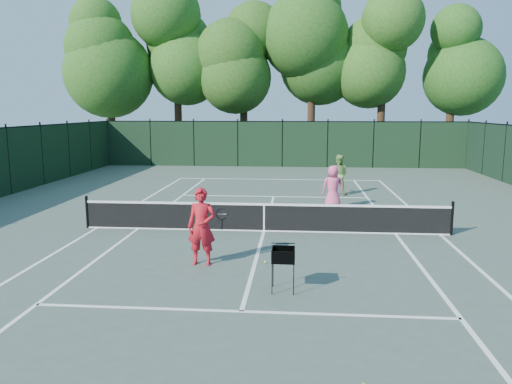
# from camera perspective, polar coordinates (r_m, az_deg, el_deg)

# --- Properties ---
(ground) EXTENTS (90.00, 90.00, 0.00)m
(ground) POSITION_cam_1_polar(r_m,az_deg,el_deg) (15.94, 0.92, -4.51)
(ground) COLOR #435247
(ground) RESTS_ON ground
(sideline_doubles_left) EXTENTS (0.10, 23.77, 0.01)m
(sideline_doubles_left) POSITION_cam_1_polar(r_m,az_deg,el_deg) (17.19, -17.68, -3.92)
(sideline_doubles_left) COLOR white
(sideline_doubles_left) RESTS_ON ground
(sideline_doubles_right) EXTENTS (0.10, 23.77, 0.01)m
(sideline_doubles_right) POSITION_cam_1_polar(r_m,az_deg,el_deg) (16.52, 20.33, -4.61)
(sideline_doubles_right) COLOR white
(sideline_doubles_right) RESTS_ON ground
(sideline_singles_left) EXTENTS (0.10, 23.77, 0.01)m
(sideline_singles_left) POSITION_cam_1_polar(r_m,az_deg,el_deg) (16.72, -13.33, -4.10)
(sideline_singles_left) COLOR white
(sideline_singles_left) RESTS_ON ground
(sideline_singles_right) EXTENTS (0.10, 23.77, 0.01)m
(sideline_singles_right) POSITION_cam_1_polar(r_m,az_deg,el_deg) (16.20, 15.65, -4.63)
(sideline_singles_right) COLOR white
(sideline_singles_right) RESTS_ON ground
(baseline_far) EXTENTS (10.97, 0.10, 0.01)m
(baseline_far) POSITION_cam_1_polar(r_m,az_deg,el_deg) (27.61, 2.59, 1.45)
(baseline_far) COLOR white
(baseline_far) RESTS_ON ground
(service_line_near) EXTENTS (8.23, 0.10, 0.01)m
(service_line_near) POSITION_cam_1_polar(r_m,az_deg,el_deg) (9.88, -1.67, -13.48)
(service_line_near) COLOR white
(service_line_near) RESTS_ON ground
(service_line_far) EXTENTS (8.23, 0.10, 0.01)m
(service_line_far) POSITION_cam_1_polar(r_m,az_deg,el_deg) (22.20, 2.04, -0.52)
(service_line_far) COLOR white
(service_line_far) RESTS_ON ground
(center_service_line) EXTENTS (0.10, 12.80, 0.01)m
(center_service_line) POSITION_cam_1_polar(r_m,az_deg,el_deg) (15.94, 0.92, -4.50)
(center_service_line) COLOR white
(center_service_line) RESTS_ON ground
(tennis_net) EXTENTS (11.69, 0.09, 1.06)m
(tennis_net) POSITION_cam_1_polar(r_m,az_deg,el_deg) (15.83, 0.92, -2.84)
(tennis_net) COLOR black
(tennis_net) RESTS_ON ground
(fence_far) EXTENTS (24.00, 0.05, 3.00)m
(fence_far) POSITION_cam_1_polar(r_m,az_deg,el_deg) (33.53, 3.02, 5.44)
(fence_far) COLOR black
(fence_far) RESTS_ON ground
(tree_0) EXTENTS (6.40, 6.40, 13.14)m
(tree_0) POSITION_cam_1_polar(r_m,az_deg,el_deg) (39.75, -16.52, 15.32)
(tree_0) COLOR black
(tree_0) RESTS_ON ground
(tree_1) EXTENTS (6.80, 6.80, 13.98)m
(tree_1) POSITION_cam_1_polar(r_m,az_deg,el_deg) (38.81, -9.09, 16.53)
(tree_1) COLOR black
(tree_1) RESTS_ON ground
(tree_2) EXTENTS (6.00, 6.00, 12.40)m
(tree_2) POSITION_cam_1_polar(r_m,az_deg,el_deg) (37.65, -1.44, 15.38)
(tree_2) COLOR black
(tree_2) RESTS_ON ground
(tree_3) EXTENTS (7.00, 7.00, 14.45)m
(tree_3) POSITION_cam_1_polar(r_m,az_deg,el_deg) (38.10, 6.49, 17.20)
(tree_3) COLOR black
(tree_3) RESTS_ON ground
(tree_4) EXTENTS (6.20, 6.20, 12.97)m
(tree_4) POSITION_cam_1_polar(r_m,az_deg,el_deg) (37.76, 14.40, 15.72)
(tree_4) COLOR black
(tree_4) RESTS_ON ground
(tree_5) EXTENTS (5.80, 5.80, 12.23)m
(tree_5) POSITION_cam_1_polar(r_m,az_deg,el_deg) (39.29, 21.69, 14.46)
(tree_5) COLOR black
(tree_5) RESTS_ON ground
(coach) EXTENTS (0.97, 0.63, 1.94)m
(coach) POSITION_cam_1_polar(r_m,az_deg,el_deg) (12.48, -6.22, -3.94)
(coach) COLOR red
(coach) RESTS_ON ground
(player_pink) EXTENTS (0.85, 0.57, 1.71)m
(player_pink) POSITION_cam_1_polar(r_m,az_deg,el_deg) (19.55, 8.79, 0.54)
(player_pink) COLOR #E95283
(player_pink) RESTS_ON ground
(player_green) EXTENTS (1.06, 0.93, 1.82)m
(player_green) POSITION_cam_1_polar(r_m,az_deg,el_deg) (22.89, 9.43, 1.97)
(player_green) COLOR #8EBE5F
(player_green) RESTS_ON ground
(ball_hopper) EXTENTS (0.50, 0.50, 0.94)m
(ball_hopper) POSITION_cam_1_polar(r_m,az_deg,el_deg) (10.67, 3.14, -7.23)
(ball_hopper) COLOR black
(ball_hopper) RESTS_ON ground
(loose_ball_midcourt) EXTENTS (0.07, 0.07, 0.07)m
(loose_ball_midcourt) POSITION_cam_1_polar(r_m,az_deg,el_deg) (12.71, 1.07, -8.01)
(loose_ball_midcourt) COLOR #BFDB2C
(loose_ball_midcourt) RESTS_ON ground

